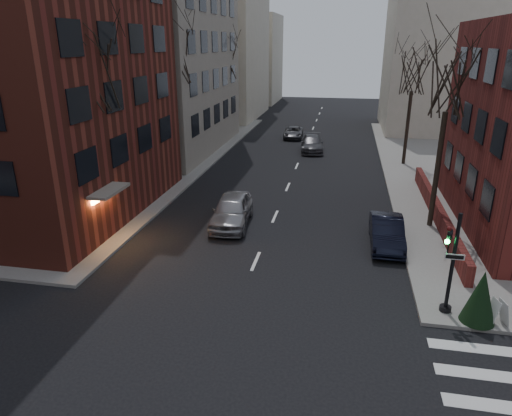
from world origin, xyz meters
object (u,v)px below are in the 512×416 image
(tree_left_a, at_px, (87,72))
(car_lane_far, at_px, (293,133))
(tree_right_a, at_px, (450,80))
(tree_right_b, at_px, (414,72))
(car_lane_silver, at_px, (232,210))
(sandwich_board, at_px, (498,312))
(streetlamp_far, at_px, (235,96))
(parked_sedan, at_px, (387,232))
(evergreen_shrub, at_px, (481,297))
(streetlamp_near, at_px, (166,129))
(tree_left_b, at_px, (174,55))
(tree_left_c, at_px, (224,60))
(traffic_signal, at_px, (450,270))
(car_lane_gray, at_px, (312,144))

(tree_left_a, distance_m, car_lane_far, 29.63)
(tree_right_a, xyz_separation_m, tree_right_b, (0.00, 14.00, -0.44))
(car_lane_silver, bearing_deg, sandwich_board, -37.33)
(streetlamp_far, bearing_deg, tree_right_a, -54.69)
(streetlamp_far, relative_size, car_lane_silver, 1.25)
(tree_right_a, bearing_deg, tree_left_a, -167.20)
(tree_right_b, relative_size, parked_sedan, 2.04)
(tree_right_b, relative_size, sandwich_board, 9.57)
(evergreen_shrub, bearing_deg, parked_sedan, 113.26)
(streetlamp_near, bearing_deg, tree_right_a, -13.24)
(tree_left_b, bearing_deg, tree_right_b, 18.82)
(tree_left_b, bearing_deg, tree_right_a, -24.44)
(tree_left_a, height_order, sandwich_board, tree_left_a)
(tree_left_a, xyz_separation_m, tree_right_a, (17.60, 4.00, -0.44))
(streetlamp_near, relative_size, car_lane_far, 1.48)
(tree_right_a, height_order, streetlamp_near, tree_right_a)
(tree_left_b, xyz_separation_m, streetlamp_far, (0.60, 16.00, -4.68))
(car_lane_far, bearing_deg, streetlamp_far, 173.67)
(tree_left_a, bearing_deg, parked_sedan, 3.94)
(tree_right_a, distance_m, sandwich_board, 12.07)
(streetlamp_near, distance_m, car_lane_silver, 8.91)
(parked_sedan, relative_size, car_lane_far, 1.06)
(tree_left_c, distance_m, car_lane_silver, 25.61)
(streetlamp_near, bearing_deg, car_lane_far, 71.64)
(car_lane_far, bearing_deg, sandwich_board, -74.40)
(tree_left_c, distance_m, tree_right_b, 19.34)
(parked_sedan, height_order, evergreen_shrub, evergreen_shrub)
(tree_right_a, distance_m, tree_right_b, 14.01)
(traffic_signal, bearing_deg, tree_left_a, 163.35)
(streetlamp_near, height_order, car_lane_far, streetlamp_near)
(streetlamp_far, bearing_deg, tree_left_b, -92.15)
(sandwich_board, bearing_deg, car_lane_gray, 94.99)
(streetlamp_far, xyz_separation_m, evergreen_shrub, (17.21, -33.50, -3.06))
(traffic_signal, relative_size, streetlamp_near, 0.64)
(tree_left_a, xyz_separation_m, evergreen_shrub, (17.81, -5.50, -7.29))
(traffic_signal, xyz_separation_m, parked_sedan, (-1.74, 6.04, -1.17))
(tree_left_c, height_order, streetlamp_near, tree_left_c)
(tree_right_b, height_order, streetlamp_near, tree_right_b)
(tree_left_b, bearing_deg, streetlamp_far, 87.85)
(tree_left_c, height_order, tree_right_a, same)
(car_lane_gray, bearing_deg, tree_right_a, -71.05)
(tree_left_b, bearing_deg, evergreen_shrub, -44.50)
(tree_left_b, xyz_separation_m, streetlamp_near, (0.60, -4.00, -4.68))
(streetlamp_near, relative_size, streetlamp_far, 1.00)
(traffic_signal, bearing_deg, tree_left_c, 118.36)
(sandwich_board, bearing_deg, tree_right_b, 79.06)
(car_lane_far, distance_m, sandwich_board, 35.05)
(parked_sedan, bearing_deg, tree_left_c, 120.76)
(evergreen_shrub, bearing_deg, tree_right_a, 91.25)
(tree_left_a, xyz_separation_m, tree_left_b, (0.00, 12.00, 0.44))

